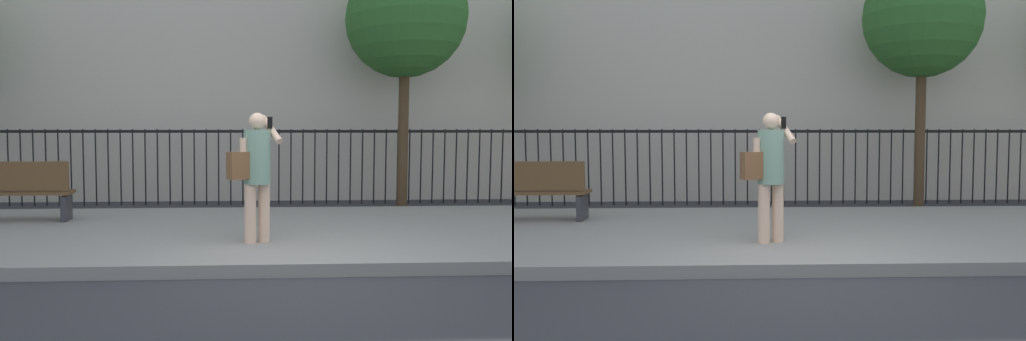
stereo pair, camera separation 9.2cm
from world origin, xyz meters
TOP-DOWN VIEW (x-y plane):
  - ground_plane at (0.00, 0.00)m, footprint 60.00×60.00m
  - sidewalk at (0.00, 2.20)m, footprint 28.00×4.40m
  - iron_fence at (0.00, 5.90)m, footprint 12.03×0.04m
  - pedestrian_on_phone at (-0.36, 1.18)m, footprint 0.72×0.57m
  - street_bench at (-3.97, 2.99)m, footprint 1.60×0.45m
  - street_tree_mid at (2.83, 5.21)m, footprint 2.37×2.37m

SIDE VIEW (x-z plane):
  - ground_plane at x=0.00m, z-range 0.00..0.00m
  - sidewalk at x=0.00m, z-range 0.00..0.15m
  - street_bench at x=-3.97m, z-range 0.18..1.13m
  - iron_fence at x=0.00m, z-range 0.22..1.82m
  - pedestrian_on_phone at x=-0.36m, z-range 0.28..1.94m
  - street_tree_mid at x=2.83m, z-range 1.29..6.28m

